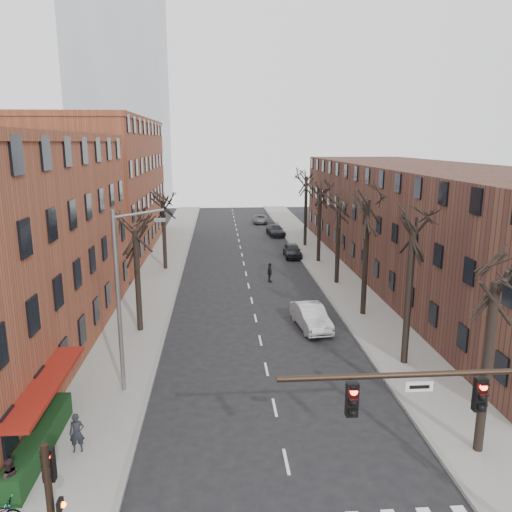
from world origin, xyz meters
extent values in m
cube|color=gray|center=(-8.00, 35.00, 0.07)|extent=(4.00, 90.00, 0.15)
cube|color=gray|center=(8.00, 35.00, 0.07)|extent=(4.00, 90.00, 0.15)
cube|color=brown|center=(-16.00, 44.00, 7.00)|extent=(12.00, 28.00, 14.00)
cube|color=#503025|center=(16.00, 30.00, 5.00)|extent=(12.00, 50.00, 10.00)
cube|color=#B2B7BF|center=(-22.00, 95.00, 30.00)|extent=(18.00, 18.00, 60.00)
cube|color=maroon|center=(-9.40, 6.00, 0.00)|extent=(1.20, 7.00, 0.15)
cube|color=#123515|center=(-9.50, 5.00, 0.65)|extent=(0.80, 6.00, 1.00)
cylinder|color=black|center=(3.00, -1.00, 6.00)|extent=(8.00, 0.16, 0.16)
cube|color=black|center=(4.50, -1.00, 5.35)|extent=(0.32, 0.22, 0.95)
cube|color=black|center=(1.00, -1.00, 5.35)|extent=(0.32, 0.22, 0.95)
cube|color=silver|center=(2.80, -1.00, 5.65)|extent=(0.75, 0.04, 0.28)
cube|color=black|center=(-7.00, -0.82, 3.70)|extent=(0.32, 0.22, 0.95)
cube|color=black|center=(-6.75, -1.00, 2.60)|extent=(0.12, 0.30, 0.30)
cylinder|color=slate|center=(-7.20, 10.00, 4.50)|extent=(0.20, 0.20, 9.00)
cylinder|color=slate|center=(-6.10, 10.00, 8.80)|extent=(2.39, 0.12, 0.46)
cube|color=slate|center=(-5.10, 10.00, 8.50)|extent=(0.50, 0.22, 0.14)
imported|color=#ADAFB4|center=(3.49, 17.87, 0.78)|extent=(2.22, 4.90, 1.56)
imported|color=black|center=(5.30, 38.50, 0.73)|extent=(1.76, 4.30, 1.46)
imported|color=black|center=(4.95, 51.16, 0.69)|extent=(2.33, 4.92, 1.38)
imported|color=slate|center=(3.80, 61.38, 0.61)|extent=(2.23, 4.46, 1.21)
imported|color=black|center=(-8.07, 5.06, 0.94)|extent=(0.62, 0.45, 1.58)
imported|color=black|center=(-9.60, 2.46, 0.93)|extent=(0.94, 0.87, 1.56)
imported|color=black|center=(1.92, 29.02, 0.87)|extent=(0.59, 1.08, 1.74)
camera|label=1|loc=(-2.42, -12.74, 11.98)|focal=35.00mm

